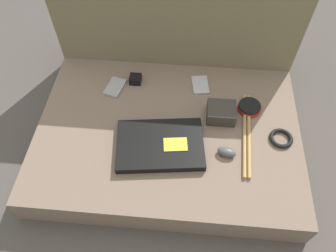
{
  "coord_description": "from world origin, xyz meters",
  "views": [
    {
      "loc": [
        0.07,
        -0.76,
        1.21
      ],
      "look_at": [
        0.0,
        0.0,
        0.15
      ],
      "focal_mm": 35.0,
      "sensor_mm": 36.0,
      "label": 1
    }
  ],
  "objects_px": {
    "laptop": "(160,145)",
    "charger_brick": "(135,79)",
    "phone_silver": "(200,85)",
    "phone_black": "(115,87)",
    "speaker_puck": "(249,107)",
    "camera_pouch": "(221,113)",
    "computer_mouse": "(227,152)"
  },
  "relations": [
    {
      "from": "laptop",
      "to": "camera_pouch",
      "type": "bearing_deg",
      "value": 28.31
    },
    {
      "from": "phone_black",
      "to": "camera_pouch",
      "type": "distance_m",
      "value": 0.48
    },
    {
      "from": "camera_pouch",
      "to": "computer_mouse",
      "type": "bearing_deg",
      "value": -83.16
    },
    {
      "from": "laptop",
      "to": "charger_brick",
      "type": "bearing_deg",
      "value": 106.27
    },
    {
      "from": "speaker_puck",
      "to": "camera_pouch",
      "type": "height_order",
      "value": "camera_pouch"
    },
    {
      "from": "speaker_puck",
      "to": "phone_silver",
      "type": "relative_size",
      "value": 0.84
    },
    {
      "from": "laptop",
      "to": "phone_silver",
      "type": "distance_m",
      "value": 0.37
    },
    {
      "from": "camera_pouch",
      "to": "laptop",
      "type": "bearing_deg",
      "value": -144.52
    },
    {
      "from": "phone_black",
      "to": "camera_pouch",
      "type": "bearing_deg",
      "value": -0.04
    },
    {
      "from": "laptop",
      "to": "speaker_puck",
      "type": "xyz_separation_m",
      "value": [
        0.35,
        0.22,
        -0.0
      ]
    },
    {
      "from": "phone_black",
      "to": "phone_silver",
      "type": "bearing_deg",
      "value": 21.97
    },
    {
      "from": "computer_mouse",
      "to": "phone_black",
      "type": "relative_size",
      "value": 0.64
    },
    {
      "from": "phone_silver",
      "to": "camera_pouch",
      "type": "xyz_separation_m",
      "value": [
        0.09,
        -0.17,
        0.03
      ]
    },
    {
      "from": "speaker_puck",
      "to": "charger_brick",
      "type": "relative_size",
      "value": 1.86
    },
    {
      "from": "phone_black",
      "to": "charger_brick",
      "type": "bearing_deg",
      "value": 43.58
    },
    {
      "from": "phone_black",
      "to": "charger_brick",
      "type": "height_order",
      "value": "charger_brick"
    },
    {
      "from": "laptop",
      "to": "charger_brick",
      "type": "xyz_separation_m",
      "value": [
        -0.15,
        0.34,
        0.0
      ]
    },
    {
      "from": "speaker_puck",
      "to": "phone_black",
      "type": "distance_m",
      "value": 0.59
    },
    {
      "from": "speaker_puck",
      "to": "camera_pouch",
      "type": "relative_size",
      "value": 0.83
    },
    {
      "from": "camera_pouch",
      "to": "charger_brick",
      "type": "xyz_separation_m",
      "value": [
        -0.38,
        0.17,
        -0.01
      ]
    },
    {
      "from": "speaker_puck",
      "to": "charger_brick",
      "type": "xyz_separation_m",
      "value": [
        -0.5,
        0.12,
        0.0
      ]
    },
    {
      "from": "phone_silver",
      "to": "charger_brick",
      "type": "bearing_deg",
      "value": 171.58
    },
    {
      "from": "computer_mouse",
      "to": "phone_black",
      "type": "distance_m",
      "value": 0.57
    },
    {
      "from": "computer_mouse",
      "to": "phone_black",
      "type": "height_order",
      "value": "computer_mouse"
    },
    {
      "from": "laptop",
      "to": "phone_black",
      "type": "distance_m",
      "value": 0.37
    },
    {
      "from": "phone_silver",
      "to": "charger_brick",
      "type": "relative_size",
      "value": 2.22
    },
    {
      "from": "charger_brick",
      "to": "phone_black",
      "type": "bearing_deg",
      "value": -151.19
    },
    {
      "from": "phone_silver",
      "to": "phone_black",
      "type": "relative_size",
      "value": 0.94
    },
    {
      "from": "laptop",
      "to": "camera_pouch",
      "type": "relative_size",
      "value": 3.1
    },
    {
      "from": "speaker_puck",
      "to": "phone_black",
      "type": "bearing_deg",
      "value": 173.18
    },
    {
      "from": "speaker_puck",
      "to": "camera_pouch",
      "type": "xyz_separation_m",
      "value": [
        -0.12,
        -0.05,
        0.02
      ]
    },
    {
      "from": "computer_mouse",
      "to": "phone_silver",
      "type": "xyz_separation_m",
      "value": [
        -0.11,
        0.35,
        -0.01
      ]
    }
  ]
}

